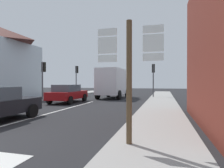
# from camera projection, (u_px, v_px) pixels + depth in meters

# --- Properties ---
(ground_plane) EXTENTS (80.00, 80.00, 0.00)m
(ground_plane) POSITION_uv_depth(u_px,v_px,m) (83.00, 104.00, 14.73)
(ground_plane) COLOR #232326
(sidewalk_right) EXTENTS (2.36, 44.00, 0.14)m
(sidewalk_right) POSITION_uv_depth(u_px,v_px,m) (160.00, 110.00, 11.32)
(sidewalk_right) COLOR #9E9B96
(sidewalk_right) RESTS_ON ground
(sidewalk_left) EXTENTS (2.36, 44.00, 0.14)m
(sidewalk_left) POSITION_uv_depth(u_px,v_px,m) (0.00, 104.00, 14.27)
(sidewalk_left) COLOR #9E9B96
(sidewalk_left) RESTS_ON ground
(lane_centre_stripe) EXTENTS (0.16, 12.00, 0.01)m
(lane_centre_stripe) POSITION_uv_depth(u_px,v_px,m) (55.00, 112.00, 10.86)
(lane_centre_stripe) COLOR silver
(lane_centre_stripe) RESTS_ON ground
(sedan_far) EXTENTS (1.98, 4.20, 1.47)m
(sedan_far) POSITION_uv_depth(u_px,v_px,m) (68.00, 93.00, 15.89)
(sedan_far) COLOR maroon
(sedan_far) RESTS_ON ground
(delivery_truck) EXTENTS (2.66, 5.09, 3.05)m
(delivery_truck) POSITION_uv_depth(u_px,v_px,m) (113.00, 82.00, 20.21)
(delivery_truck) COLOR silver
(delivery_truck) RESTS_ON ground
(route_sign_post) EXTENTS (1.66, 0.14, 3.20)m
(route_sign_post) POSITION_uv_depth(u_px,v_px,m) (129.00, 72.00, 4.82)
(route_sign_post) COLOR brown
(route_sign_post) RESTS_ON ground
(traffic_light_far_right) EXTENTS (0.30, 0.49, 3.60)m
(traffic_light_far_right) POSITION_uv_depth(u_px,v_px,m) (153.00, 73.00, 20.58)
(traffic_light_far_right) COLOR #47474C
(traffic_light_far_right) RESTS_ON ground
(traffic_light_far_left) EXTENTS (0.30, 0.49, 3.74)m
(traffic_light_far_left) POSITION_uv_depth(u_px,v_px,m) (77.00, 74.00, 24.71)
(traffic_light_far_left) COLOR #47474C
(traffic_light_far_left) RESTS_ON ground
(traffic_light_near_left) EXTENTS (0.30, 0.49, 3.52)m
(traffic_light_near_left) POSITION_uv_depth(u_px,v_px,m) (43.00, 72.00, 17.88)
(traffic_light_near_left) COLOR #47474C
(traffic_light_near_left) RESTS_ON ground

